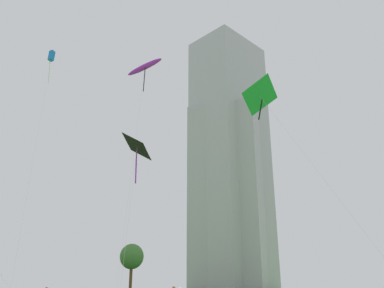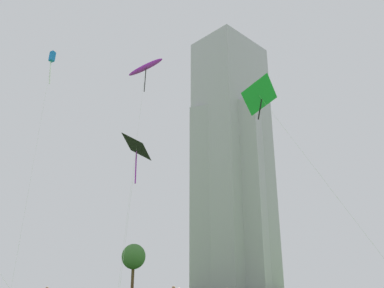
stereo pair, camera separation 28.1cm
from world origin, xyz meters
TOP-DOWN VIEW (x-y plane):
  - kite_flying_0 at (-17.63, 8.19)m, footprint 4.26×4.30m
  - kite_flying_1 at (4.10, 10.09)m, footprint 10.42×3.52m
  - kite_flying_3 at (-5.38, 7.58)m, footprint 3.07×4.98m
  - kite_flying_5 at (-13.69, 19.34)m, footprint 6.03×2.84m
  - park_tree_0 at (-26.23, 35.22)m, footprint 3.70×3.70m
  - distant_highrise_0 at (-41.59, 113.21)m, footprint 25.85×29.91m
  - distant_highrise_1 at (-41.93, 109.42)m, footprint 26.40×18.66m

SIDE VIEW (x-z plane):
  - park_tree_0 at x=-26.23m, z-range 1.98..9.93m
  - kite_flying_3 at x=-5.38m, z-range 5.58..18.51m
  - kite_flying_1 at x=4.10m, z-range 7.32..23.63m
  - kite_flying_0 at x=-17.63m, z-range 11.65..36.85m
  - kite_flying_5 at x=-13.69m, z-range 13.27..42.61m
  - distant_highrise_1 at x=-41.93m, z-range 0.00..64.30m
  - distant_highrise_0 at x=-41.59m, z-range 0.00..94.17m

